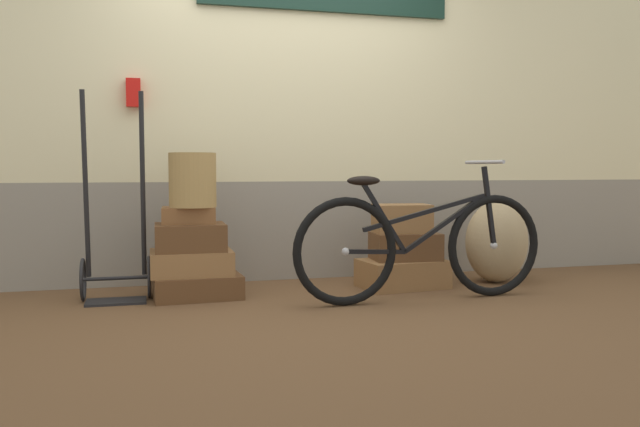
# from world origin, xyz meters

# --- Properties ---
(ground) EXTENTS (9.61, 5.20, 0.06)m
(ground) POSITION_xyz_m (0.00, 0.00, -0.03)
(ground) COLOR brown
(station_building) EXTENTS (7.61, 0.74, 2.73)m
(station_building) POSITION_xyz_m (0.01, 0.85, 1.37)
(station_building) COLOR gray
(station_building) RESTS_ON ground
(suitcase_0) EXTENTS (0.60, 0.47, 0.16)m
(suitcase_0) POSITION_xyz_m (-0.70, 0.23, 0.08)
(suitcase_0) COLOR brown
(suitcase_0) RESTS_ON ground
(suitcase_1) EXTENTS (0.54, 0.41, 0.16)m
(suitcase_1) POSITION_xyz_m (-0.73, 0.24, 0.24)
(suitcase_1) COLOR olive
(suitcase_1) RESTS_ON suitcase_0
(suitcase_2) EXTENTS (0.46, 0.37, 0.18)m
(suitcase_2) POSITION_xyz_m (-0.73, 0.23, 0.41)
(suitcase_2) COLOR brown
(suitcase_2) RESTS_ON suitcase_1
(suitcase_3) EXTENTS (0.36, 0.28, 0.11)m
(suitcase_3) POSITION_xyz_m (-0.74, 0.26, 0.55)
(suitcase_3) COLOR brown
(suitcase_3) RESTS_ON suitcase_2
(suitcase_4) EXTENTS (0.64, 0.46, 0.20)m
(suitcase_4) POSITION_xyz_m (0.78, 0.20, 0.10)
(suitcase_4) COLOR olive
(suitcase_4) RESTS_ON ground
(suitcase_5) EXTENTS (0.50, 0.36, 0.20)m
(suitcase_5) POSITION_xyz_m (0.80, 0.21, 0.30)
(suitcase_5) COLOR brown
(suitcase_5) RESTS_ON suitcase_4
(suitcase_6) EXTENTS (0.42, 0.31, 0.20)m
(suitcase_6) POSITION_xyz_m (0.78, 0.24, 0.50)
(suitcase_6) COLOR olive
(suitcase_6) RESTS_ON suitcase_5
(wicker_basket) EXTENTS (0.31, 0.31, 0.36)m
(wicker_basket) POSITION_xyz_m (-0.71, 0.23, 0.79)
(wicker_basket) COLOR #A8844C
(wicker_basket) RESTS_ON suitcase_3
(luggage_trolley) EXTENTS (0.44, 0.36, 1.36)m
(luggage_trolley) POSITION_xyz_m (-1.21, 0.27, 0.32)
(luggage_trolley) COLOR black
(luggage_trolley) RESTS_ON ground
(burlap_sack) EXTENTS (0.48, 0.41, 0.62)m
(burlap_sack) POSITION_xyz_m (1.55, 0.22, 0.31)
(burlap_sack) COLOR tan
(burlap_sack) RESTS_ON ground
(bicycle) EXTENTS (1.75, 0.46, 0.92)m
(bicycle) POSITION_xyz_m (0.72, -0.27, 0.36)
(bicycle) COLOR black
(bicycle) RESTS_ON ground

